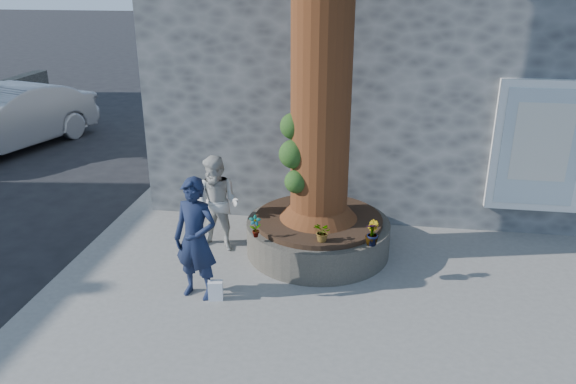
# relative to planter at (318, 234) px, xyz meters

# --- Properties ---
(ground) EXTENTS (120.00, 120.00, 0.00)m
(ground) POSITION_rel_planter_xyz_m (-0.80, -2.00, -0.41)
(ground) COLOR black
(ground) RESTS_ON ground
(pavement) EXTENTS (9.00, 8.00, 0.12)m
(pavement) POSITION_rel_planter_xyz_m (0.70, -1.00, -0.35)
(pavement) COLOR slate
(pavement) RESTS_ON ground
(yellow_line) EXTENTS (0.10, 30.00, 0.01)m
(yellow_line) POSITION_rel_planter_xyz_m (-3.85, -1.00, -0.41)
(yellow_line) COLOR yellow
(yellow_line) RESTS_ON ground
(stone_shop) EXTENTS (10.30, 8.30, 6.30)m
(stone_shop) POSITION_rel_planter_xyz_m (1.70, 5.20, 2.75)
(stone_shop) COLOR #434648
(stone_shop) RESTS_ON ground
(planter) EXTENTS (2.30, 2.30, 0.60)m
(planter) POSITION_rel_planter_xyz_m (0.00, 0.00, 0.00)
(planter) COLOR black
(planter) RESTS_ON pavement
(man) EXTENTS (0.71, 0.54, 1.74)m
(man) POSITION_rel_planter_xyz_m (-1.52, -1.59, 0.58)
(man) COLOR #131C36
(man) RESTS_ON pavement
(woman) EXTENTS (0.87, 0.73, 1.58)m
(woman) POSITION_rel_planter_xyz_m (-1.61, -0.16, 0.50)
(woman) COLOR #B7B6AF
(woman) RESTS_ON pavement
(shopping_bag) EXTENTS (0.22, 0.16, 0.28)m
(shopping_bag) POSITION_rel_planter_xyz_m (-1.26, -1.67, -0.15)
(shopping_bag) COLOR white
(shopping_bag) RESTS_ON pavement
(car_silver) EXTENTS (3.04, 5.22, 1.63)m
(car_silver) POSITION_rel_planter_xyz_m (-8.58, 4.74, 0.40)
(car_silver) COLOR gray
(car_silver) RESTS_ON ground
(plant_a) EXTENTS (0.20, 0.16, 0.34)m
(plant_a) POSITION_rel_planter_xyz_m (-0.85, -0.85, 0.48)
(plant_a) COLOR gray
(plant_a) RESTS_ON planter
(plant_b) EXTENTS (0.25, 0.25, 0.37)m
(plant_b) POSITION_rel_planter_xyz_m (0.85, -0.85, 0.49)
(plant_b) COLOR gray
(plant_b) RESTS_ON planter
(plant_c) EXTENTS (0.22, 0.22, 0.34)m
(plant_c) POSITION_rel_planter_xyz_m (0.85, -0.85, 0.48)
(plant_c) COLOR gray
(plant_c) RESTS_ON planter
(plant_d) EXTENTS (0.35, 0.35, 0.29)m
(plant_d) POSITION_rel_planter_xyz_m (0.15, -0.85, 0.46)
(plant_d) COLOR gray
(plant_d) RESTS_ON planter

